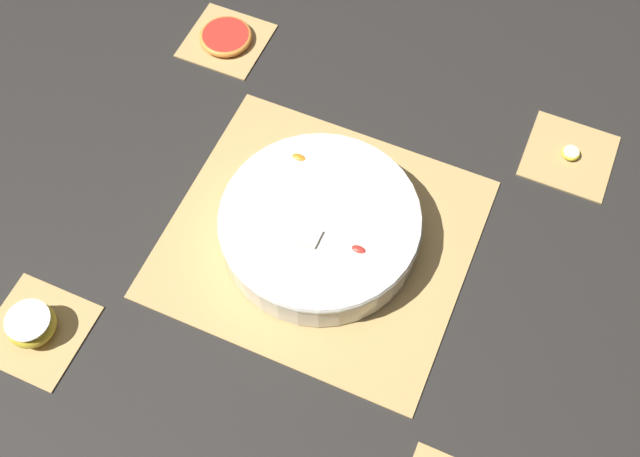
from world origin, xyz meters
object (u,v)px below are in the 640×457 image
object	(u,v)px
banana_coin_single	(571,153)
fruit_salad_bowl	(320,226)
grapefruit_slice	(226,37)
apple_half	(31,325)

from	to	relation	value
banana_coin_single	fruit_salad_bowl	bearing A→B (deg)	-136.00
fruit_salad_bowl	grapefruit_slice	distance (m)	0.44
apple_half	banana_coin_single	distance (m)	0.88
grapefruit_slice	banana_coin_single	bearing A→B (deg)	0.00
apple_half	grapefruit_slice	xyz separation A→B (m)	(0.00, 0.61, -0.01)
banana_coin_single	grapefruit_slice	size ratio (longest dim) A/B	0.32
apple_half	grapefruit_slice	distance (m)	0.61
apple_half	grapefruit_slice	bearing A→B (deg)	90.00
fruit_salad_bowl	grapefruit_slice	world-z (taller)	fruit_salad_bowl
fruit_salad_bowl	apple_half	bearing A→B (deg)	-136.29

